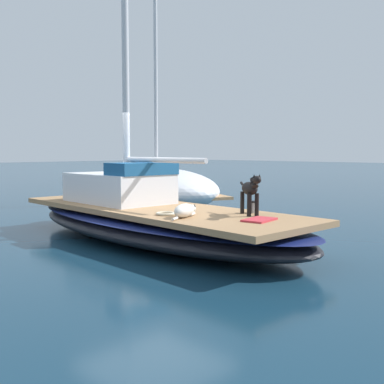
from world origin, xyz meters
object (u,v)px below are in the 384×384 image
at_px(dog_white, 185,210).
at_px(dog_black, 250,190).
at_px(deck_winch, 253,207).
at_px(moored_boat_starboard_side, 163,186).
at_px(coiled_rope, 165,214).
at_px(deck_towel, 259,220).
at_px(sailboat_main, 155,224).

height_order(dog_white, dog_black, dog_black).
relative_size(deck_winch, moored_boat_starboard_side, 0.03).
distance_m(coiled_rope, deck_towel, 1.62).
bearing_deg(sailboat_main, dog_black, -80.29).
distance_m(dog_white, deck_winch, 1.27).
height_order(dog_white, deck_towel, dog_white).
relative_size(dog_white, deck_winch, 4.30).
height_order(sailboat_main, dog_black, dog_black).
relative_size(sailboat_main, coiled_rope, 22.67).
height_order(deck_winch, coiled_rope, deck_winch).
distance_m(dog_black, deck_winch, 0.46).
bearing_deg(deck_winch, dog_black, -150.00).
xyz_separation_m(dog_black, deck_towel, (-0.38, -0.47, -0.41)).
distance_m(sailboat_main, dog_white, 1.54).
relative_size(dog_white, deck_towel, 1.61).
distance_m(dog_white, deck_towel, 1.23).
height_order(dog_white, coiled_rope, dog_white).
xyz_separation_m(coiled_rope, moored_boat_starboard_side, (4.66, 5.19, -0.07)).
distance_m(coiled_rope, moored_boat_starboard_side, 6.97).
bearing_deg(dog_black, moored_boat_starboard_side, 59.31).
bearing_deg(coiled_rope, deck_winch, -35.56).
bearing_deg(deck_towel, deck_winch, 43.35).
height_order(dog_black, moored_boat_starboard_side, moored_boat_starboard_side).
bearing_deg(moored_boat_starboard_side, sailboat_main, -133.80).
xyz_separation_m(deck_winch, coiled_rope, (-1.24, 0.89, -0.08)).
xyz_separation_m(sailboat_main, moored_boat_starboard_side, (4.05, 4.22, 0.28)).
relative_size(dog_black, moored_boat_starboard_side, 0.12).
relative_size(dog_white, dog_black, 1.10).
bearing_deg(sailboat_main, moored_boat_starboard_side, 46.20).
bearing_deg(sailboat_main, coiled_rope, -122.26).
bearing_deg(dog_black, deck_winch, 30.00).
bearing_deg(coiled_rope, moored_boat_starboard_side, 48.08).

